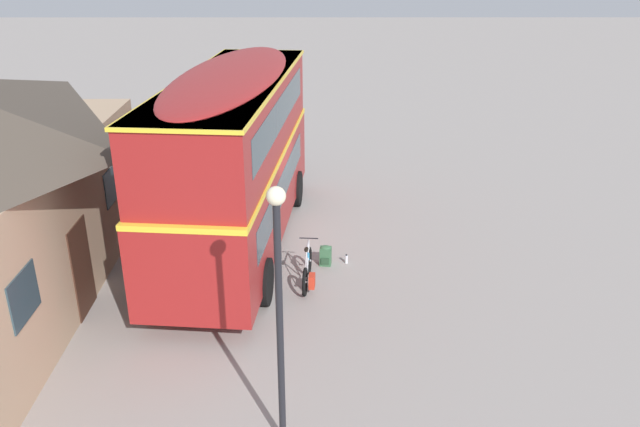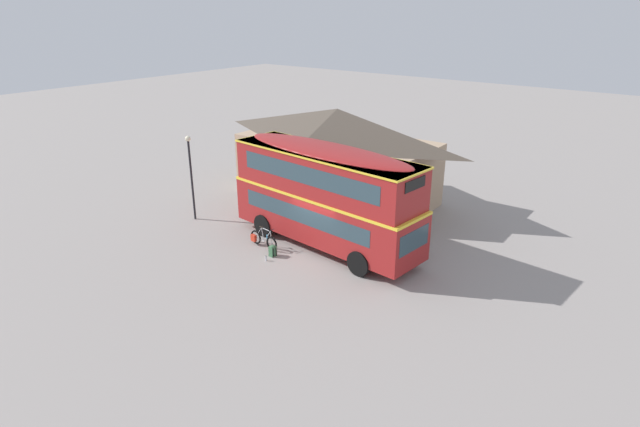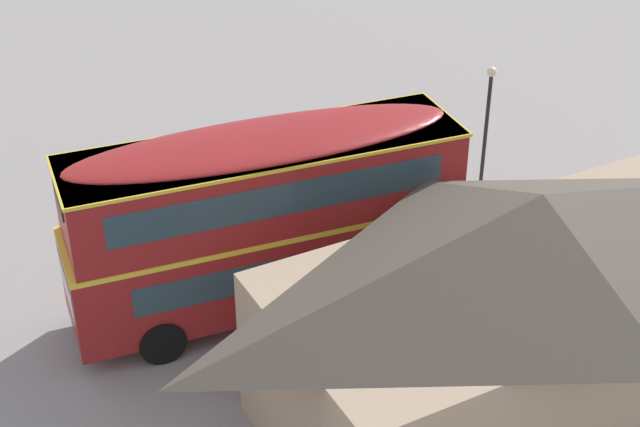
{
  "view_description": "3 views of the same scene",
  "coord_description": "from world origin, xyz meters",
  "px_view_note": "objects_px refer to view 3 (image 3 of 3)",
  "views": [
    {
      "loc": [
        -15.85,
        -1.38,
        7.51
      ],
      "look_at": [
        -2.5,
        -1.41,
        1.85
      ],
      "focal_mm": 35.42,
      "sensor_mm": 36.0,
      "label": 1
    },
    {
      "loc": [
        13.22,
        -17.06,
        10.5
      ],
      "look_at": [
        -0.27,
        0.36,
        1.76
      ],
      "focal_mm": 29.44,
      "sensor_mm": 36.0,
      "label": 2
    },
    {
      "loc": [
        7.18,
        18.6,
        14.38
      ],
      "look_at": [
        -1.91,
        0.4,
        2.04
      ],
      "focal_mm": 53.14,
      "sensor_mm": 36.0,
      "label": 3
    }
  ],
  "objects_px": {
    "backpack_on_ground": "(275,239)",
    "water_bottle_clear_plastic": "(264,235)",
    "double_decker_bus": "(266,215)",
    "street_lamp": "(487,123)",
    "touring_bicycle": "(315,235)"
  },
  "relations": [
    {
      "from": "backpack_on_ground",
      "to": "water_bottle_clear_plastic",
      "type": "height_order",
      "value": "backpack_on_ground"
    },
    {
      "from": "double_decker_bus",
      "to": "backpack_on_ground",
      "type": "xyz_separation_m",
      "value": [
        -1.2,
        -2.32,
        -2.37
      ]
    },
    {
      "from": "water_bottle_clear_plastic",
      "to": "touring_bicycle",
      "type": "bearing_deg",
      "value": 139.18
    },
    {
      "from": "touring_bicycle",
      "to": "water_bottle_clear_plastic",
      "type": "xyz_separation_m",
      "value": [
        1.13,
        -0.97,
        -0.26
      ]
    },
    {
      "from": "double_decker_bus",
      "to": "water_bottle_clear_plastic",
      "type": "height_order",
      "value": "double_decker_bus"
    },
    {
      "from": "touring_bicycle",
      "to": "street_lamp",
      "type": "distance_m",
      "value": 5.75
    },
    {
      "from": "water_bottle_clear_plastic",
      "to": "street_lamp",
      "type": "distance_m",
      "value": 6.99
    },
    {
      "from": "double_decker_bus",
      "to": "backpack_on_ground",
      "type": "bearing_deg",
      "value": -117.36
    },
    {
      "from": "touring_bicycle",
      "to": "backpack_on_ground",
      "type": "relative_size",
      "value": 3.35
    },
    {
      "from": "double_decker_bus",
      "to": "street_lamp",
      "type": "xyz_separation_m",
      "value": [
        -7.45,
        -1.56,
        0.13
      ]
    },
    {
      "from": "touring_bicycle",
      "to": "backpack_on_ground",
      "type": "height_order",
      "value": "touring_bicycle"
    },
    {
      "from": "touring_bicycle",
      "to": "street_lamp",
      "type": "relative_size",
      "value": 0.4
    },
    {
      "from": "water_bottle_clear_plastic",
      "to": "street_lamp",
      "type": "height_order",
      "value": "street_lamp"
    },
    {
      "from": "street_lamp",
      "to": "water_bottle_clear_plastic",
      "type": "bearing_deg",
      "value": -11.58
    },
    {
      "from": "double_decker_bus",
      "to": "touring_bicycle",
      "type": "xyz_separation_m",
      "value": [
        -2.25,
        -1.89,
        -2.27
      ]
    }
  ]
}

